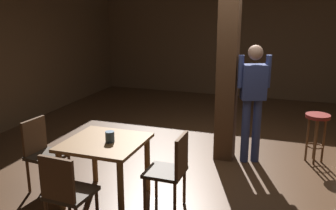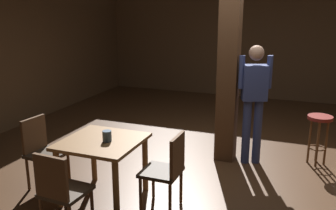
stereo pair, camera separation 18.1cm
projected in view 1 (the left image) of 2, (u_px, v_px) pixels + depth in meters
name	position (u px, v px, depth m)	size (l,w,h in m)	color
ground_plane	(213.00, 165.00, 5.42)	(10.80, 10.80, 0.00)	#422816
wall_back	(254.00, 41.00, 9.16)	(8.00, 0.10, 2.80)	brown
pillar	(228.00, 66.00, 5.35)	(0.28, 0.28, 2.80)	#422816
dining_table	(105.00, 152.00, 4.33)	(0.88, 0.88, 0.74)	brown
chair_south	(66.00, 191.00, 3.62)	(0.44, 0.44, 0.89)	#2D2319
chair_east	(171.00, 168.00, 4.13)	(0.42, 0.42, 0.89)	#2D2319
chair_west	(43.00, 151.00, 4.63)	(0.46, 0.46, 0.89)	#2D2319
napkin_cup	(110.00, 137.00, 4.24)	(0.10, 0.10, 0.12)	#33475B
standing_person	(253.00, 96.00, 5.32)	(0.46, 0.31, 1.72)	navy
bar_stool_near	(317.00, 126.00, 5.42)	(0.34, 0.34, 0.73)	maroon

